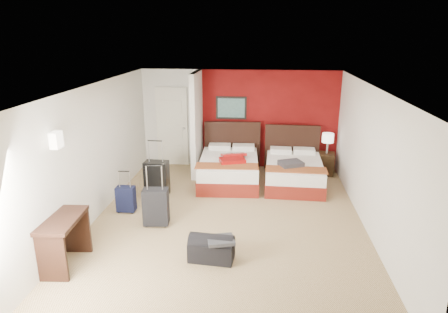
# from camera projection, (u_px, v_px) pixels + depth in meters

# --- Properties ---
(ground) EXTENTS (6.50, 6.50, 0.00)m
(ground) POSITION_uv_depth(u_px,v_px,m) (228.00, 220.00, 7.58)
(ground) COLOR tan
(ground) RESTS_ON ground
(room_walls) EXTENTS (5.02, 6.52, 2.50)m
(room_walls) POSITION_uv_depth(u_px,v_px,m) (169.00, 135.00, 8.69)
(room_walls) COLOR silver
(room_walls) RESTS_ON ground
(red_accent_panel) EXTENTS (3.50, 0.04, 2.50)m
(red_accent_panel) POSITION_uv_depth(u_px,v_px,m) (268.00, 120.00, 10.21)
(red_accent_panel) COLOR maroon
(red_accent_panel) RESTS_ON ground
(partition_wall) EXTENTS (0.12, 1.20, 2.50)m
(partition_wall) POSITION_uv_depth(u_px,v_px,m) (197.00, 124.00, 9.78)
(partition_wall) COLOR silver
(partition_wall) RESTS_ON ground
(entry_door) EXTENTS (0.82, 0.06, 2.05)m
(entry_door) POSITION_uv_depth(u_px,v_px,m) (172.00, 127.00, 10.48)
(entry_door) COLOR silver
(entry_door) RESTS_ON ground
(bed_left) EXTENTS (1.44, 1.99, 0.58)m
(bed_left) POSITION_uv_depth(u_px,v_px,m) (229.00, 170.00, 9.41)
(bed_left) COLOR silver
(bed_left) RESTS_ON ground
(bed_right) EXTENTS (1.33, 1.87, 0.55)m
(bed_right) POSITION_uv_depth(u_px,v_px,m) (294.00, 173.00, 9.24)
(bed_right) COLOR white
(bed_right) RESTS_ON ground
(red_suitcase_open) EXTENTS (0.75, 0.90, 0.10)m
(red_suitcase_open) POSITION_uv_depth(u_px,v_px,m) (233.00, 158.00, 9.20)
(red_suitcase_open) COLOR #9D0E0D
(red_suitcase_open) RESTS_ON bed_left
(jacket_bundle) EXTENTS (0.59, 0.54, 0.12)m
(jacket_bundle) POSITION_uv_depth(u_px,v_px,m) (291.00, 164.00, 8.86)
(jacket_bundle) COLOR #3E3E43
(jacket_bundle) RESTS_ON bed_right
(nightstand) EXTENTS (0.44, 0.44, 0.55)m
(nightstand) POSITION_uv_depth(u_px,v_px,m) (326.00, 164.00, 9.92)
(nightstand) COLOR black
(nightstand) RESTS_ON ground
(table_lamp) EXTENTS (0.36, 0.36, 0.50)m
(table_lamp) POSITION_uv_depth(u_px,v_px,m) (327.00, 143.00, 9.76)
(table_lamp) COLOR white
(table_lamp) RESTS_ON nightstand
(suitcase_black) EXTENTS (0.51, 0.33, 0.74)m
(suitcase_black) POSITION_uv_depth(u_px,v_px,m) (157.00, 179.00, 8.59)
(suitcase_black) COLOR black
(suitcase_black) RESTS_ON ground
(suitcase_charcoal) EXTENTS (0.48, 0.32, 0.67)m
(suitcase_charcoal) POSITION_uv_depth(u_px,v_px,m) (156.00, 208.00, 7.29)
(suitcase_charcoal) COLOR black
(suitcase_charcoal) RESTS_ON ground
(suitcase_navy) EXTENTS (0.36, 0.22, 0.49)m
(suitcase_navy) POSITION_uv_depth(u_px,v_px,m) (126.00, 200.00, 7.85)
(suitcase_navy) COLOR black
(suitcase_navy) RESTS_ON ground
(duffel_bag) EXTENTS (0.72, 0.43, 0.35)m
(duffel_bag) POSITION_uv_depth(u_px,v_px,m) (212.00, 249.00, 6.21)
(duffel_bag) COLOR black
(duffel_bag) RESTS_ON ground
(jacket_draped) EXTENTS (0.48, 0.43, 0.05)m
(jacket_draped) POSITION_uv_depth(u_px,v_px,m) (221.00, 240.00, 6.09)
(jacket_draped) COLOR #333438
(jacket_draped) RESTS_ON duffel_bag
(desk) EXTENTS (0.54, 0.98, 0.79)m
(desk) POSITION_uv_depth(u_px,v_px,m) (65.00, 242.00, 5.99)
(desk) COLOR black
(desk) RESTS_ON ground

